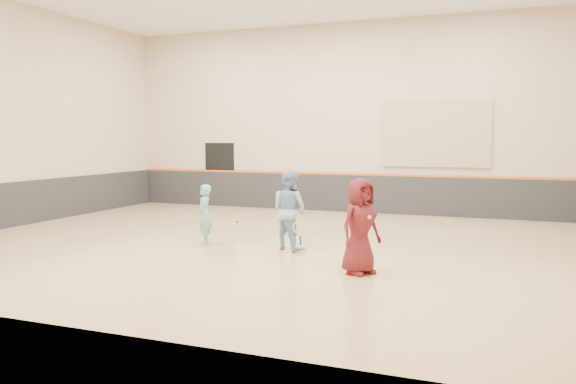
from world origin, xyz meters
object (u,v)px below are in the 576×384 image
at_px(young_man, 360,226).
at_px(spare_racket, 239,220).
at_px(instructor, 289,210).
at_px(girl, 204,215).

height_order(young_man, spare_racket, young_man).
bearing_deg(young_man, instructor, 82.50).
xyz_separation_m(young_man, spare_racket, (-4.72, 4.89, -0.82)).
bearing_deg(spare_racket, instructor, -49.70).
bearing_deg(instructor, young_man, 163.64).
bearing_deg(girl, young_man, 45.85).
bearing_deg(girl, spare_racket, 169.07).
height_order(girl, young_man, young_man).
height_order(girl, instructor, instructor).
bearing_deg(young_man, spare_racket, 76.00).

